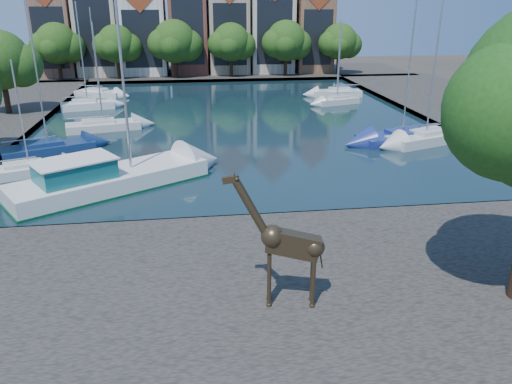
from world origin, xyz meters
TOP-DOWN VIEW (x-y plane):
  - ground at (0.00, 0.00)m, footprint 160.00×160.00m
  - water_basin at (0.00, 24.00)m, footprint 38.00×50.00m
  - near_quay at (0.00, -7.00)m, footprint 50.00×14.00m
  - far_quay at (0.00, 56.00)m, footprint 60.00×16.00m
  - right_quay at (25.00, 24.00)m, footprint 14.00×52.00m
  - townhouse_west_end at (-23.00, 55.99)m, footprint 5.44×9.18m
  - townhouse_west_mid at (-17.00, 55.99)m, footprint 5.94×9.18m
  - townhouse_west_inner at (-10.50, 55.99)m, footprint 6.43×9.18m
  - townhouse_center at (-4.00, 55.99)m, footprint 5.44×9.18m
  - townhouse_east_inner at (2.00, 55.99)m, footprint 5.94×9.18m
  - townhouse_east_mid at (8.50, 55.99)m, footprint 6.43×9.18m
  - townhouse_east_end at (15.00, 55.99)m, footprint 5.44×9.18m
  - far_tree_far_west at (-21.90, 50.49)m, footprint 7.28×5.60m
  - far_tree_west at (-13.91, 50.49)m, footprint 6.76×5.20m
  - far_tree_mid_west at (-5.89, 50.49)m, footprint 7.80×6.00m
  - far_tree_mid_east at (2.10, 50.49)m, footprint 7.02×5.40m
  - far_tree_east at (10.11, 50.49)m, footprint 7.54×5.80m
  - far_tree_far_east at (18.09, 50.49)m, footprint 6.76×5.20m
  - side_tree_left_far at (-21.90, 27.99)m, footprint 7.28×5.60m
  - giraffe_statue at (-1.23, -8.25)m, footprint 3.45×0.93m
  - motorsailer at (-9.61, 5.64)m, footprint 11.86×9.19m
  - sailboat_left_a at (-15.00, 9.42)m, footprint 5.73×3.75m
  - sailboat_left_b at (-15.00, 14.35)m, footprint 6.93×4.81m
  - sailboat_left_c at (-12.00, 21.35)m, footprint 6.66×3.57m
  - sailboat_left_d at (-15.00, 30.93)m, footprint 5.70×3.08m
  - sailboat_left_e at (-15.00, 38.48)m, footprint 5.99×4.07m
  - sailboat_right_a at (14.38, 13.21)m, footprint 7.07×4.50m
  - sailboat_right_b at (12.69, 13.93)m, footprint 7.75×4.13m
  - sailboat_right_c at (12.00, 30.14)m, footprint 5.15×3.12m
  - sailboat_right_d at (13.33, 34.85)m, footprint 5.86×2.33m

SIDE VIEW (x-z plane):
  - ground at x=0.00m, z-range 0.00..0.00m
  - water_basin at x=0.00m, z-range 0.00..0.08m
  - near_quay at x=0.00m, z-range 0.00..0.50m
  - far_quay at x=0.00m, z-range 0.00..0.50m
  - right_quay at x=25.00m, z-range 0.00..0.50m
  - sailboat_left_a at x=-15.00m, z-range -3.17..4.26m
  - sailboat_right_c at x=12.00m, z-range -3.39..4.52m
  - sailboat_left_c at x=-12.00m, z-range -3.98..5.15m
  - sailboat_right_b at x=12.69m, z-range -5.45..6.66m
  - sailboat_left_b at x=-15.00m, z-range -4.84..6.05m
  - sailboat_left_e at x=-15.00m, z-range -4.44..5.65m
  - sailboat_right_d at x=13.33m, z-range -3.70..4.96m
  - sailboat_right_a at x=14.38m, z-range -5.09..6.45m
  - sailboat_left_d at x=-15.00m, z-range -4.68..6.05m
  - motorsailer at x=-9.61m, z-range -4.80..6.71m
  - giraffe_statue at x=-1.23m, z-range 0.46..5.38m
  - far_tree_west at x=-13.91m, z-range 1.40..8.76m
  - far_tree_far_east at x=18.09m, z-range 1.40..8.76m
  - far_tree_mid_east at x=2.10m, z-range 1.37..8.89m
  - far_tree_far_west at x=-21.90m, z-range 1.34..9.02m
  - far_tree_east at x=10.11m, z-range 1.32..9.16m
  - far_tree_mid_west at x=-5.89m, z-range 1.29..9.29m
  - side_tree_left_far at x=-21.90m, z-range 1.44..9.32m
  - townhouse_east_end at x=15.00m, z-range -0.11..14.32m
  - townhouse_west_inner at x=-10.50m, z-range -0.22..14.92m
  - townhouse_west_end at x=-23.00m, z-range -0.11..14.83m
  - townhouse_east_inner at x=2.00m, z-range -0.16..15.63m
  - townhouse_east_mid at x=8.50m, z-range -0.22..16.43m
  - townhouse_west_mid at x=-17.00m, z-range -0.16..16.63m
  - townhouse_center at x=-4.00m, z-range -0.10..16.83m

